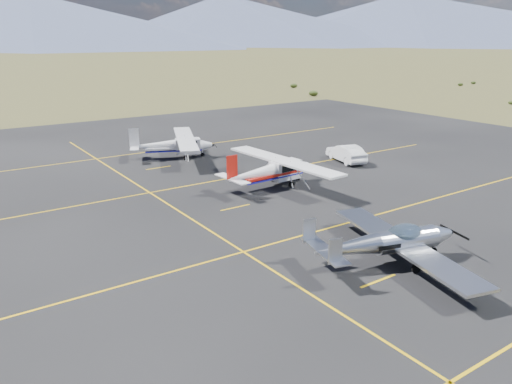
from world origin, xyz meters
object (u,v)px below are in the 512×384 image
object	(u,v)px
aircraft_low_wing	(390,242)
aircraft_cessna	(271,170)
sedan	(346,153)
aircraft_plain	(173,145)

from	to	relation	value
aircraft_low_wing	aircraft_cessna	xyz separation A→B (m)	(2.49, 12.24, 0.16)
aircraft_low_wing	sedan	xyz separation A→B (m)	(11.44, 14.52, -0.30)
aircraft_low_wing	sedan	size ratio (longest dim) A/B	2.31
aircraft_low_wing	aircraft_plain	distance (m)	23.30
aircraft_low_wing	aircraft_cessna	world-z (taller)	aircraft_cessna
aircraft_plain	sedan	xyz separation A→B (m)	(10.77, -8.76, -0.43)
aircraft_cessna	sedan	size ratio (longest dim) A/B	2.47
aircraft_low_wing	aircraft_plain	bearing A→B (deg)	102.61
aircraft_cessna	aircraft_low_wing	bearing A→B (deg)	-104.91
aircraft_plain	aircraft_cessna	bearing A→B (deg)	-58.17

